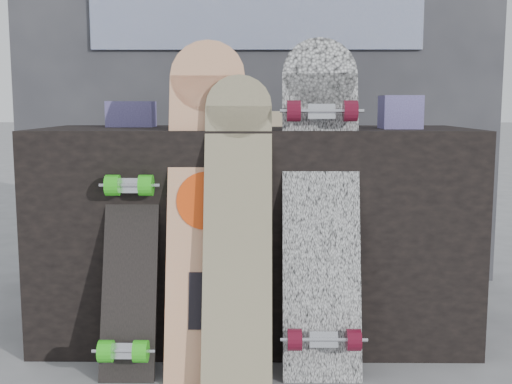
{
  "coord_description": "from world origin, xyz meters",
  "views": [
    {
      "loc": [
        0.03,
        -1.92,
        0.89
      ],
      "look_at": [
        0.01,
        0.2,
        0.6
      ],
      "focal_mm": 45.0,
      "sensor_mm": 36.0,
      "label": 1
    }
  ],
  "objects_px": {
    "vendor_table": "(255,232)",
    "longboard_cascadia": "(321,199)",
    "longboard_celtic": "(238,217)",
    "skateboard_dark": "(130,253)",
    "longboard_geisha": "(206,196)"
  },
  "relations": [
    {
      "from": "vendor_table",
      "to": "longboard_celtic",
      "type": "distance_m",
      "value": 0.4
    },
    {
      "from": "vendor_table",
      "to": "longboard_geisha",
      "type": "height_order",
      "value": "longboard_geisha"
    },
    {
      "from": "longboard_celtic",
      "to": "skateboard_dark",
      "type": "distance_m",
      "value": 0.38
    },
    {
      "from": "vendor_table",
      "to": "longboard_celtic",
      "type": "height_order",
      "value": "longboard_celtic"
    },
    {
      "from": "longboard_cascadia",
      "to": "longboard_celtic",
      "type": "bearing_deg",
      "value": -169.14
    },
    {
      "from": "vendor_table",
      "to": "skateboard_dark",
      "type": "relative_size",
      "value": 2.01
    },
    {
      "from": "vendor_table",
      "to": "longboard_geisha",
      "type": "bearing_deg",
      "value": -116.39
    },
    {
      "from": "longboard_celtic",
      "to": "longboard_cascadia",
      "type": "xyz_separation_m",
      "value": [
        0.27,
        0.05,
        0.05
      ]
    },
    {
      "from": "longboard_celtic",
      "to": "skateboard_dark",
      "type": "bearing_deg",
      "value": 177.3
    },
    {
      "from": "longboard_geisha",
      "to": "longboard_cascadia",
      "type": "height_order",
      "value": "longboard_cascadia"
    },
    {
      "from": "longboard_geisha",
      "to": "longboard_celtic",
      "type": "xyz_separation_m",
      "value": [
        0.11,
        -0.06,
        -0.06
      ]
    },
    {
      "from": "longboard_geisha",
      "to": "skateboard_dark",
      "type": "relative_size",
      "value": 1.4
    },
    {
      "from": "longboard_cascadia",
      "to": "skateboard_dark",
      "type": "height_order",
      "value": "longboard_cascadia"
    },
    {
      "from": "longboard_geisha",
      "to": "skateboard_dark",
      "type": "height_order",
      "value": "longboard_geisha"
    },
    {
      "from": "vendor_table",
      "to": "longboard_cascadia",
      "type": "bearing_deg",
      "value": -55.36
    }
  ]
}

